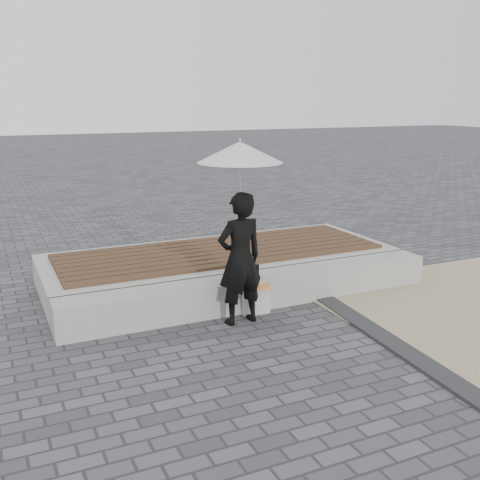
% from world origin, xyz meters
% --- Properties ---
extents(ground, '(80.00, 80.00, 0.00)m').
position_xyz_m(ground, '(0.00, 0.00, 0.00)').
color(ground, '#4F5055').
rests_on(ground, ground).
extents(edging_band, '(0.61, 5.20, 0.04)m').
position_xyz_m(edging_band, '(0.75, -0.50, 0.02)').
color(edging_band, '#2B2B2E').
rests_on(edging_band, ground).
extents(seating_ledge, '(5.00, 0.45, 0.40)m').
position_xyz_m(seating_ledge, '(0.00, 1.60, 0.20)').
color(seating_ledge, '#ABABA6').
rests_on(seating_ledge, ground).
extents(timber_platform, '(5.00, 2.00, 0.40)m').
position_xyz_m(timber_platform, '(0.00, 2.80, 0.20)').
color(timber_platform, '#ACACA7').
rests_on(timber_platform, ground).
extents(timber_decking, '(4.60, 1.60, 0.04)m').
position_xyz_m(timber_decking, '(0.00, 2.80, 0.42)').
color(timber_decking, '#533124').
rests_on(timber_decking, timber_platform).
extents(woman, '(0.60, 0.43, 1.55)m').
position_xyz_m(woman, '(-0.44, 1.16, 0.78)').
color(woman, black).
rests_on(woman, ground).
extents(parasol, '(0.95, 0.95, 1.21)m').
position_xyz_m(parasol, '(-0.44, 1.16, 1.99)').
color(parasol, '#B4B3B9').
rests_on(parasol, ground).
extents(handbag, '(0.31, 0.13, 0.21)m').
position_xyz_m(handbag, '(-0.23, 1.44, 0.51)').
color(handbag, black).
rests_on(handbag, seating_ledge).
extents(canvas_tote, '(0.34, 0.16, 0.35)m').
position_xyz_m(canvas_tote, '(-0.14, 1.35, 0.18)').
color(canvas_tote, beige).
rests_on(canvas_tote, ground).
extents(magazine, '(0.37, 0.30, 0.01)m').
position_xyz_m(magazine, '(-0.14, 1.30, 0.36)').
color(magazine, '#E33E31').
rests_on(magazine, canvas_tote).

